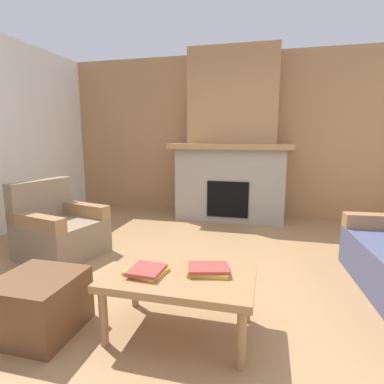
{
  "coord_description": "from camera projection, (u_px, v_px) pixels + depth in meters",
  "views": [
    {
      "loc": [
        0.57,
        -2.4,
        1.33
      ],
      "look_at": [
        -0.22,
        0.84,
        0.73
      ],
      "focal_mm": 28.6,
      "sensor_mm": 36.0,
      "label": 1
    }
  ],
  "objects": [
    {
      "name": "book_stack_center",
      "position": [
        208.0,
        270.0,
        2.05
      ],
      "size": [
        0.3,
        0.24,
        0.05
      ],
      "color": "gold",
      "rests_on": "coffee_table"
    },
    {
      "name": "ottoman",
      "position": [
        39.0,
        304.0,
        2.1
      ],
      "size": [
        0.52,
        0.52,
        0.4
      ],
      "primitive_type": "cube",
      "color": "brown",
      "rests_on": "ground"
    },
    {
      "name": "fireplace",
      "position": [
        232.0,
        148.0,
        4.96
      ],
      "size": [
        1.9,
        0.82,
        2.7
      ],
      "color": "gray",
      "rests_on": "ground"
    },
    {
      "name": "armchair",
      "position": [
        59.0,
        230.0,
        3.45
      ],
      "size": [
        0.92,
        0.92,
        0.85
      ],
      "color": "#847056",
      "rests_on": "ground"
    },
    {
      "name": "book_stack_near_edge",
      "position": [
        146.0,
        271.0,
        2.05
      ],
      "size": [
        0.29,
        0.27,
        0.04
      ],
      "color": "gold",
      "rests_on": "coffee_table"
    },
    {
      "name": "ground",
      "position": [
        194.0,
        292.0,
        2.66
      ],
      "size": [
        9.0,
        9.0,
        0.0
      ],
      "primitive_type": "plane",
      "color": "#9E754C"
    },
    {
      "name": "wall_back_wood_panel",
      "position": [
        234.0,
        136.0,
        5.29
      ],
      "size": [
        6.0,
        0.12,
        2.7
      ],
      "primitive_type": "cube",
      "color": "#A87A4C",
      "rests_on": "ground"
    },
    {
      "name": "coffee_table",
      "position": [
        179.0,
        281.0,
        2.06
      ],
      "size": [
        1.0,
        0.6,
        0.43
      ],
      "color": "#997047",
      "rests_on": "ground"
    }
  ]
}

